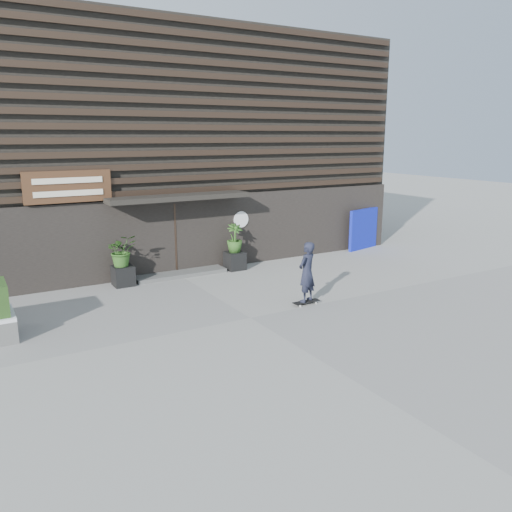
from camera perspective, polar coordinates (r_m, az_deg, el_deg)
ground at (r=12.81m, az=-0.65°, el=-6.89°), size 80.00×80.00×0.00m
entrance_step at (r=16.77m, az=-8.43°, el=-1.95°), size 3.00×0.80×0.12m
planter_pot_left at (r=15.94m, az=-14.54°, el=-2.14°), size 0.60×0.60×0.60m
bamboo_left at (r=15.76m, az=-14.70°, el=0.60°), size 0.86×0.75×0.96m
planter_pot_right at (r=17.30m, az=-2.37°, el=-0.52°), size 0.60×0.60×0.60m
bamboo_right at (r=17.13m, az=-2.40°, el=2.01°), size 0.54×0.54×0.96m
blue_tarp at (r=20.80m, az=11.84°, el=2.95°), size 1.69×0.53×1.60m
building at (r=21.28m, az=-14.33°, el=11.69°), size 18.00×11.00×8.00m
skateboarder at (r=13.60m, az=5.67°, el=-1.81°), size 0.78×0.58×1.71m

